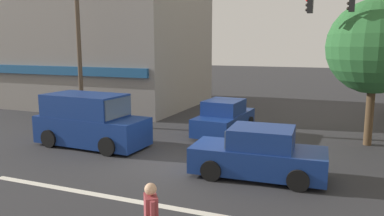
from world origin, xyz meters
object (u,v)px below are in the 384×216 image
(street_tree, at_px, (375,47))
(van_crossing_center, at_px, (90,121))
(traffic_light_mast, at_px, (371,42))
(utility_pole_near_left, at_px, (79,43))
(sedan_approaching_near, at_px, (224,118))
(sedan_crossing_rightbound, at_px, (259,155))

(street_tree, distance_m, van_crossing_center, 11.77)
(traffic_light_mast, bearing_deg, utility_pole_near_left, 178.01)
(traffic_light_mast, relative_size, sedan_approaching_near, 1.48)
(street_tree, distance_m, utility_pole_near_left, 13.47)
(sedan_crossing_rightbound, relative_size, sedan_approaching_near, 1.00)
(van_crossing_center, bearing_deg, traffic_light_mast, 14.83)
(utility_pole_near_left, bearing_deg, sedan_crossing_rightbound, -22.97)
(traffic_light_mast, height_order, sedan_crossing_rightbound, traffic_light_mast)
(sedan_crossing_rightbound, height_order, sedan_approaching_near, same)
(van_crossing_center, distance_m, sedan_approaching_near, 6.04)
(street_tree, distance_m, sedan_approaching_near, 6.91)
(street_tree, relative_size, van_crossing_center, 1.26)
(sedan_approaching_near, bearing_deg, street_tree, 2.39)
(utility_pole_near_left, relative_size, van_crossing_center, 1.71)
(street_tree, height_order, sedan_approaching_near, street_tree)
(sedan_crossing_rightbound, bearing_deg, sedan_approaching_near, 117.56)
(traffic_light_mast, height_order, van_crossing_center, traffic_light_mast)
(street_tree, xyz_separation_m, sedan_crossing_rightbound, (-3.38, -5.42, -3.28))
(utility_pole_near_left, bearing_deg, sedan_approaching_near, 7.08)
(van_crossing_center, bearing_deg, street_tree, 22.41)
(street_tree, relative_size, traffic_light_mast, 0.95)
(sedan_approaching_near, bearing_deg, traffic_light_mast, -13.22)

